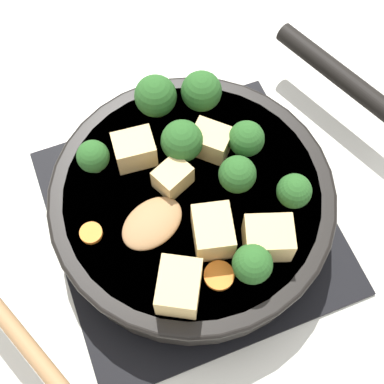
% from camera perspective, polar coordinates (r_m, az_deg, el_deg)
% --- Properties ---
extents(ground_plane, '(2.40, 2.40, 0.00)m').
position_cam_1_polar(ground_plane, '(0.63, 0.00, -3.07)').
color(ground_plane, silver).
extents(front_burner_grate, '(0.31, 0.31, 0.03)m').
position_cam_1_polar(front_burner_grate, '(0.61, 0.00, -2.64)').
color(front_burner_grate, black).
rests_on(front_burner_grate, ground_plane).
extents(skillet_pan, '(0.33, 0.42, 0.05)m').
position_cam_1_polar(skillet_pan, '(0.58, 0.22, -0.76)').
color(skillet_pan, black).
rests_on(skillet_pan, front_burner_grate).
extents(wooden_spoon, '(0.24, 0.25, 0.02)m').
position_cam_1_polar(wooden_spoon, '(0.52, -12.11, -9.87)').
color(wooden_spoon, '#A87A4C').
rests_on(wooden_spoon, skillet_pan).
extents(tofu_cube_center_large, '(0.05, 0.05, 0.03)m').
position_cam_1_polar(tofu_cube_center_large, '(0.57, 2.03, 5.43)').
color(tofu_cube_center_large, '#DBB770').
rests_on(tofu_cube_center_large, skillet_pan).
extents(tofu_cube_near_handle, '(0.05, 0.06, 0.04)m').
position_cam_1_polar(tofu_cube_near_handle, '(0.52, 8.11, -4.90)').
color(tofu_cube_near_handle, '#DBB770').
rests_on(tofu_cube_near_handle, skillet_pan).
extents(tofu_cube_east_chunk, '(0.06, 0.06, 0.04)m').
position_cam_1_polar(tofu_cube_east_chunk, '(0.50, -1.39, -10.09)').
color(tofu_cube_east_chunk, '#DBB770').
rests_on(tofu_cube_east_chunk, skillet_pan).
extents(tofu_cube_west_chunk, '(0.05, 0.05, 0.04)m').
position_cam_1_polar(tofu_cube_west_chunk, '(0.52, 2.21, -4.26)').
color(tofu_cube_west_chunk, '#DBB770').
rests_on(tofu_cube_west_chunk, skillet_pan).
extents(tofu_cube_back_piece, '(0.04, 0.04, 0.03)m').
position_cam_1_polar(tofu_cube_back_piece, '(0.55, -2.07, 1.58)').
color(tofu_cube_back_piece, '#DBB770').
rests_on(tofu_cube_back_piece, skillet_pan).
extents(tofu_cube_front_piece, '(0.04, 0.04, 0.03)m').
position_cam_1_polar(tofu_cube_front_piece, '(0.56, -6.15, 4.52)').
color(tofu_cube_front_piece, '#DBB770').
rests_on(tofu_cube_front_piece, skillet_pan).
extents(broccoli_floret_near_spoon, '(0.04, 0.04, 0.05)m').
position_cam_1_polar(broccoli_floret_near_spoon, '(0.50, 6.45, -7.65)').
color(broccoli_floret_near_spoon, '#709956').
rests_on(broccoli_floret_near_spoon, skillet_pan).
extents(broccoli_floret_center_top, '(0.04, 0.04, 0.05)m').
position_cam_1_polar(broccoli_floret_center_top, '(0.56, 5.81, 5.64)').
color(broccoli_floret_center_top, '#709956').
rests_on(broccoli_floret_center_top, skillet_pan).
extents(broccoli_floret_east_rim, '(0.04, 0.04, 0.05)m').
position_cam_1_polar(broccoli_floret_east_rim, '(0.59, 1.01, 10.68)').
color(broccoli_floret_east_rim, '#709956').
rests_on(broccoli_floret_east_rim, skillet_pan).
extents(broccoli_floret_west_rim, '(0.04, 0.04, 0.05)m').
position_cam_1_polar(broccoli_floret_west_rim, '(0.55, -1.08, 5.44)').
color(broccoli_floret_west_rim, '#709956').
rests_on(broccoli_floret_west_rim, skillet_pan).
extents(broccoli_floret_north_edge, '(0.04, 0.04, 0.04)m').
position_cam_1_polar(broccoli_floret_north_edge, '(0.54, 10.83, 0.06)').
color(broccoli_floret_north_edge, '#709956').
rests_on(broccoli_floret_north_edge, skillet_pan).
extents(broccoli_floret_south_cluster, '(0.04, 0.04, 0.05)m').
position_cam_1_polar(broccoli_floret_south_cluster, '(0.54, 4.86, 1.85)').
color(broccoli_floret_south_cluster, '#709956').
rests_on(broccoli_floret_south_cluster, skillet_pan).
extents(broccoli_floret_mid_floret, '(0.05, 0.05, 0.05)m').
position_cam_1_polar(broccoli_floret_mid_floret, '(0.59, -3.51, 10.29)').
color(broccoli_floret_mid_floret, '#709956').
rests_on(broccoli_floret_mid_floret, skillet_pan).
extents(broccoli_floret_small_inner, '(0.03, 0.03, 0.04)m').
position_cam_1_polar(broccoli_floret_small_inner, '(0.56, -10.51, 3.72)').
color(broccoli_floret_small_inner, '#709956').
rests_on(broccoli_floret_small_inner, skillet_pan).
extents(carrot_slice_orange_thin, '(0.02, 0.02, 0.01)m').
position_cam_1_polar(carrot_slice_orange_thin, '(0.54, -10.71, -4.32)').
color(carrot_slice_orange_thin, orange).
rests_on(carrot_slice_orange_thin, skillet_pan).
extents(carrot_slice_near_center, '(0.03, 0.03, 0.01)m').
position_cam_1_polar(carrot_slice_near_center, '(0.52, 2.90, -8.90)').
color(carrot_slice_near_center, orange).
rests_on(carrot_slice_near_center, skillet_pan).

